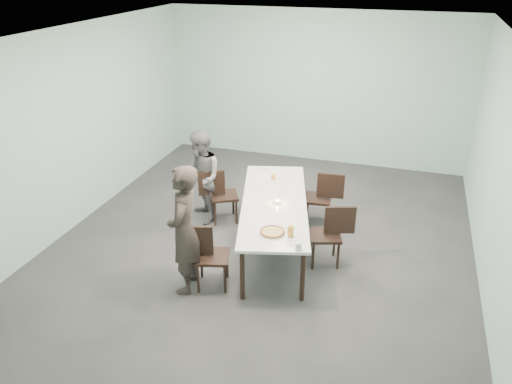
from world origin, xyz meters
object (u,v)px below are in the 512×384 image
(table, at_px, (274,206))
(beer_glass, at_px, (290,231))
(chair_far_left, at_px, (219,192))
(diner_far, at_px, (201,178))
(diner_near, at_px, (184,230))
(amber_tumbler, at_px, (273,177))
(chair_near_right, at_px, (331,231))
(tealight, at_px, (278,202))
(side_plate, at_px, (289,225))
(chair_near_left, at_px, (206,252))
(water_tumbler, at_px, (298,246))
(pizza, at_px, (272,232))
(chair_far_right, at_px, (323,195))

(table, xyz_separation_m, beer_glass, (0.45, -0.86, 0.13))
(chair_far_left, bearing_deg, diner_far, 166.07)
(diner_near, distance_m, amber_tumbler, 2.09)
(chair_near_right, relative_size, tealight, 15.54)
(chair_far_left, relative_size, side_plate, 4.83)
(table, height_order, chair_near_left, chair_near_left)
(tealight, bearing_deg, beer_glass, -64.69)
(chair_near_left, relative_size, water_tumbler, 9.67)
(chair_near_left, height_order, chair_near_right, same)
(chair_near_left, height_order, water_tumbler, chair_near_left)
(chair_near_right, relative_size, pizza, 2.56)
(chair_near_right, xyz_separation_m, pizza, (-0.63, -0.71, 0.27))
(pizza, bearing_deg, table, 104.07)
(diner_far, relative_size, water_tumbler, 16.57)
(table, height_order, amber_tumbler, amber_tumbler)
(pizza, relative_size, side_plate, 1.89)
(table, xyz_separation_m, diner_far, (-1.32, 0.48, 0.05))
(pizza, distance_m, side_plate, 0.29)
(beer_glass, bearing_deg, chair_near_left, -164.81)
(diner_far, height_order, water_tumbler, diner_far)
(chair_near_left, bearing_deg, water_tumbler, -14.83)
(chair_near_left, bearing_deg, diner_far, 98.64)
(chair_far_left, bearing_deg, chair_near_left, -102.42)
(table, height_order, tealight, tealight)
(chair_far_right, bearing_deg, table, 55.57)
(water_tumbler, height_order, tealight, water_tumbler)
(water_tumbler, bearing_deg, chair_near_right, 76.26)
(table, xyz_separation_m, chair_far_right, (0.53, 0.94, -0.19))
(chair_near_left, bearing_deg, table, 46.98)
(diner_near, xyz_separation_m, diner_far, (-0.53, 1.74, -0.10))
(chair_near_right, distance_m, water_tumbler, 1.05)
(table, distance_m, beer_glass, 0.98)
(table, bearing_deg, diner_far, 160.10)
(beer_glass, bearing_deg, diner_far, 142.93)
(chair_far_right, relative_size, tealight, 15.54)
(chair_near_left, bearing_deg, chair_far_left, 89.93)
(chair_near_left, relative_size, chair_far_left, 1.00)
(pizza, distance_m, amber_tumbler, 1.66)
(chair_far_right, xyz_separation_m, water_tumbler, (0.08, -2.06, 0.29))
(diner_far, bearing_deg, diner_near, -20.81)
(chair_near_left, height_order, beer_glass, beer_glass)
(chair_far_left, xyz_separation_m, diner_near, (0.27, -1.80, 0.35))
(chair_far_right, height_order, pizza, chair_far_right)
(chair_near_left, distance_m, water_tumbler, 1.22)
(chair_near_left, height_order, chair_far_left, same)
(chair_near_right, relative_size, water_tumbler, 9.67)
(tealight, bearing_deg, table, 153.30)
(chair_near_left, distance_m, tealight, 1.31)
(table, bearing_deg, beer_glass, -62.44)
(tealight, xyz_separation_m, amber_tumbler, (-0.28, 0.78, 0.02))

